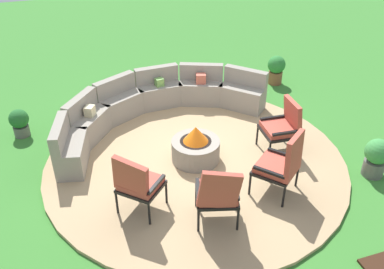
# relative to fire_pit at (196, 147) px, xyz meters

# --- Properties ---
(ground_plane) EXTENTS (24.00, 24.00, 0.00)m
(ground_plane) POSITION_rel_fire_pit_xyz_m (0.00, 0.00, -0.31)
(ground_plane) COLOR #387A2D
(patio_circle) EXTENTS (5.23, 5.23, 0.06)m
(patio_circle) POSITION_rel_fire_pit_xyz_m (0.00, 0.00, -0.28)
(patio_circle) COLOR tan
(patio_circle) RESTS_ON ground_plane
(fire_pit) EXTENTS (0.84, 0.84, 0.66)m
(fire_pit) POSITION_rel_fire_pit_xyz_m (0.00, 0.00, 0.00)
(fire_pit) COLOR gray
(fire_pit) RESTS_ON patio_circle
(curved_stone_bench) EXTENTS (4.37, 2.36, 0.83)m
(curved_stone_bench) POSITION_rel_fire_pit_xyz_m (-0.42, 1.54, 0.08)
(curved_stone_bench) COLOR gray
(curved_stone_bench) RESTS_ON patio_circle
(lounge_chair_front_left) EXTENTS (0.80, 0.83, 1.07)m
(lounge_chair_front_left) POSITION_rel_fire_pit_xyz_m (-1.22, -0.98, 0.30)
(lounge_chair_front_left) COLOR black
(lounge_chair_front_left) RESTS_ON patio_circle
(lounge_chair_front_right) EXTENTS (0.73, 0.71, 1.04)m
(lounge_chair_front_right) POSITION_rel_fire_pit_xyz_m (-0.20, -1.55, 0.29)
(lounge_chair_front_right) COLOR black
(lounge_chair_front_right) RESTS_ON patio_circle
(lounge_chair_back_left) EXTENTS (0.85, 0.86, 1.11)m
(lounge_chair_back_left) POSITION_rel_fire_pit_xyz_m (0.96, -1.25, 0.31)
(lounge_chair_back_left) COLOR black
(lounge_chair_back_left) RESTS_ON patio_circle
(lounge_chair_back_right) EXTENTS (0.63, 0.63, 0.99)m
(lounge_chair_back_right) POSITION_rel_fire_pit_xyz_m (1.55, -0.22, 0.28)
(lounge_chair_back_right) COLOR black
(lounge_chair_back_right) RESTS_ON patio_circle
(potted_plant_0) EXTENTS (0.42, 0.42, 0.69)m
(potted_plant_0) POSITION_rel_fire_pit_xyz_m (2.83, 2.41, 0.07)
(potted_plant_0) COLOR brown
(potted_plant_0) RESTS_ON ground_plane
(potted_plant_1) EXTENTS (0.37, 0.37, 0.55)m
(potted_plant_1) POSITION_rel_fire_pit_xyz_m (-2.91, 1.88, -0.01)
(potted_plant_1) COLOR #605B56
(potted_plant_1) RESTS_ON ground_plane
(potted_plant_2) EXTENTS (0.43, 0.43, 0.69)m
(potted_plant_2) POSITION_rel_fire_pit_xyz_m (2.72, -1.28, 0.07)
(potted_plant_2) COLOR #605B56
(potted_plant_2) RESTS_ON ground_plane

